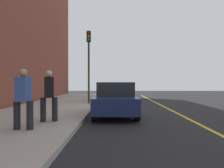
# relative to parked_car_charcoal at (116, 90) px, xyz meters

# --- Properties ---
(ground_plane) EXTENTS (56.00, 56.00, 0.00)m
(ground_plane) POSITION_rel_parked_car_charcoal_xyz_m (11.12, -0.25, -0.76)
(ground_plane) COLOR black
(sidewalk) EXTENTS (28.00, 4.60, 0.15)m
(sidewalk) POSITION_rel_parked_car_charcoal_xyz_m (11.12, -3.55, -0.68)
(sidewalk) COLOR #A39E93
(sidewalk) RESTS_ON ground
(lane_stripe_centre) EXTENTS (28.00, 0.14, 0.01)m
(lane_stripe_centre) POSITION_rel_parked_car_charcoal_xyz_m (11.12, 2.95, -0.75)
(lane_stripe_centre) COLOR gold
(lane_stripe_centre) RESTS_ON ground
(snow_bank_curb) EXTENTS (5.79, 0.56, 0.22)m
(snow_bank_curb) POSITION_rel_parked_car_charcoal_xyz_m (6.04, -0.95, -0.65)
(snow_bank_curb) COLOR white
(snow_bank_curb) RESTS_ON ground
(parked_car_charcoal) EXTENTS (4.44, 1.95, 1.51)m
(parked_car_charcoal) POSITION_rel_parked_car_charcoal_xyz_m (0.00, 0.00, 0.00)
(parked_car_charcoal) COLOR black
(parked_car_charcoal) RESTS_ON ground
(parked_car_maroon) EXTENTS (4.69, 2.02, 1.51)m
(parked_car_maroon) POSITION_rel_parked_car_charcoal_xyz_m (6.71, -0.10, 0.00)
(parked_car_maroon) COLOR black
(parked_car_maroon) RESTS_ON ground
(parked_car_navy) EXTENTS (4.59, 1.90, 1.51)m
(parked_car_navy) POSITION_rel_parked_car_charcoal_xyz_m (12.89, -0.05, 0.00)
(parked_car_navy) COLOR black
(parked_car_navy) RESTS_ON ground
(pedestrian_blue_coat) EXTENTS (0.49, 0.58, 1.74)m
(pedestrian_blue_coat) POSITION_rel_parked_car_charcoal_xyz_m (16.82, -2.70, 0.32)
(pedestrian_blue_coat) COLOR black
(pedestrian_blue_coat) RESTS_ON sidewalk
(pedestrian_black_coat) EXTENTS (0.55, 0.57, 1.77)m
(pedestrian_black_coat) POSITION_rel_parked_car_charcoal_xyz_m (15.46, -2.36, 0.34)
(pedestrian_black_coat) COLOR black
(pedestrian_black_coat) RESTS_ON sidewalk
(traffic_light_pole) EXTENTS (0.35, 0.26, 4.66)m
(traffic_light_pole) POSITION_rel_parked_car_charcoal_xyz_m (8.65, -1.78, 2.52)
(traffic_light_pole) COLOR #2D2D19
(traffic_light_pole) RESTS_ON sidewalk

